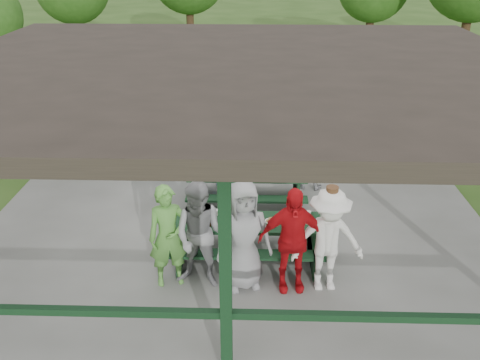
{
  "coord_description": "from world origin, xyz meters",
  "views": [
    {
      "loc": [
        0.33,
        -8.85,
        5.3
      ],
      "look_at": [
        0.07,
        -0.3,
        1.21
      ],
      "focal_mm": 38.0,
      "sensor_mm": 36.0,
      "label": 1
    }
  ],
  "objects_px": {
    "picnic_table_far": "(247,185)",
    "spectator_blue": "(164,141)",
    "contestant_white_fedora": "(328,241)",
    "picnic_table_near": "(247,234)",
    "contestant_green": "(168,236)",
    "pickup_truck": "(308,76)",
    "spectator_lblue": "(227,155)",
    "contestant_grey_mid": "(243,236)",
    "farm_trailer": "(182,85)",
    "contestant_red": "(292,240)",
    "spectator_grey": "(308,158)",
    "contestant_grey_left": "(201,236)"
  },
  "relations": [
    {
      "from": "contestant_grey_mid",
      "to": "contestant_red",
      "type": "distance_m",
      "value": 0.77
    },
    {
      "from": "picnic_table_far",
      "to": "spectator_blue",
      "type": "distance_m",
      "value": 2.39
    },
    {
      "from": "spectator_grey",
      "to": "farm_trailer",
      "type": "distance_m",
      "value": 7.79
    },
    {
      "from": "contestant_green",
      "to": "contestant_white_fedora",
      "type": "relative_size",
      "value": 0.96
    },
    {
      "from": "contestant_red",
      "to": "contestant_white_fedora",
      "type": "relative_size",
      "value": 0.98
    },
    {
      "from": "pickup_truck",
      "to": "spectator_lblue",
      "type": "bearing_deg",
      "value": 173.5
    },
    {
      "from": "contestant_grey_mid",
      "to": "contestant_red",
      "type": "height_order",
      "value": "contestant_grey_mid"
    },
    {
      "from": "spectator_grey",
      "to": "spectator_lblue",
      "type": "bearing_deg",
      "value": 13.36
    },
    {
      "from": "contestant_green",
      "to": "pickup_truck",
      "type": "xyz_separation_m",
      "value": [
        3.25,
        11.23,
        -0.16
      ]
    },
    {
      "from": "picnic_table_near",
      "to": "spectator_grey",
      "type": "distance_m",
      "value": 3.22
    },
    {
      "from": "spectator_blue",
      "to": "pickup_truck",
      "type": "xyz_separation_m",
      "value": [
        3.98,
        7.16,
        -0.2
      ]
    },
    {
      "from": "contestant_white_fedora",
      "to": "spectator_lblue",
      "type": "distance_m",
      "value": 4.19
    },
    {
      "from": "contestant_white_fedora",
      "to": "picnic_table_near",
      "type": "bearing_deg",
      "value": 142.81
    },
    {
      "from": "spectator_blue",
      "to": "picnic_table_near",
      "type": "bearing_deg",
      "value": 118.49
    },
    {
      "from": "contestant_grey_left",
      "to": "spectator_blue",
      "type": "relative_size",
      "value": 1.0
    },
    {
      "from": "picnic_table_far",
      "to": "spectator_lblue",
      "type": "relative_size",
      "value": 1.66
    },
    {
      "from": "picnic_table_far",
      "to": "spectator_grey",
      "type": "bearing_deg",
      "value": 34.07
    },
    {
      "from": "contestant_red",
      "to": "pickup_truck",
      "type": "height_order",
      "value": "contestant_red"
    },
    {
      "from": "picnic_table_near",
      "to": "contestant_white_fedora",
      "type": "bearing_deg",
      "value": -32.56
    },
    {
      "from": "contestant_green",
      "to": "spectator_blue",
      "type": "bearing_deg",
      "value": 83.73
    },
    {
      "from": "contestant_white_fedora",
      "to": "spectator_lblue",
      "type": "xyz_separation_m",
      "value": [
        -1.8,
        3.78,
        -0.15
      ]
    },
    {
      "from": "spectator_grey",
      "to": "contestant_white_fedora",
      "type": "bearing_deg",
      "value": 103.91
    },
    {
      "from": "contestant_red",
      "to": "spectator_lblue",
      "type": "bearing_deg",
      "value": 104.02
    },
    {
      "from": "contestant_green",
      "to": "farm_trailer",
      "type": "xyz_separation_m",
      "value": [
        -1.2,
        10.49,
        -0.33
      ]
    },
    {
      "from": "contestant_white_fedora",
      "to": "pickup_truck",
      "type": "height_order",
      "value": "contestant_white_fedora"
    },
    {
      "from": "contestant_red",
      "to": "pickup_truck",
      "type": "relative_size",
      "value": 0.3
    },
    {
      "from": "farm_trailer",
      "to": "spectator_blue",
      "type": "bearing_deg",
      "value": -104.18
    },
    {
      "from": "contestant_grey_mid",
      "to": "pickup_truck",
      "type": "bearing_deg",
      "value": 64.97
    },
    {
      "from": "picnic_table_near",
      "to": "contestant_green",
      "type": "relative_size",
      "value": 1.5
    },
    {
      "from": "spectator_lblue",
      "to": "farm_trailer",
      "type": "distance_m",
      "value": 7.05
    },
    {
      "from": "spectator_blue",
      "to": "farm_trailer",
      "type": "distance_m",
      "value": 6.44
    },
    {
      "from": "picnic_table_near",
      "to": "contestant_grey_mid",
      "type": "height_order",
      "value": "contestant_grey_mid"
    },
    {
      "from": "pickup_truck",
      "to": "farm_trailer",
      "type": "height_order",
      "value": "pickup_truck"
    },
    {
      "from": "spectator_blue",
      "to": "contestant_red",
      "type": "bearing_deg",
      "value": 120.72
    },
    {
      "from": "contestant_grey_mid",
      "to": "spectator_blue",
      "type": "distance_m",
      "value": 4.53
    },
    {
      "from": "spectator_lblue",
      "to": "pickup_truck",
      "type": "bearing_deg",
      "value": -91.41
    },
    {
      "from": "contestant_green",
      "to": "contestant_grey_left",
      "type": "height_order",
      "value": "contestant_grey_left"
    },
    {
      "from": "contestant_grey_mid",
      "to": "pickup_truck",
      "type": "height_order",
      "value": "contestant_grey_mid"
    },
    {
      "from": "spectator_blue",
      "to": "contestant_green",
      "type": "bearing_deg",
      "value": 97.85
    },
    {
      "from": "spectator_lblue",
      "to": "spectator_blue",
      "type": "bearing_deg",
      "value": 3.32
    },
    {
      "from": "picnic_table_near",
      "to": "picnic_table_far",
      "type": "xyz_separation_m",
      "value": [
        -0.03,
        2.0,
        -0.01
      ]
    },
    {
      "from": "spectator_blue",
      "to": "contestant_white_fedora",
      "type": "bearing_deg",
      "value": 125.95
    },
    {
      "from": "spectator_grey",
      "to": "spectator_blue",
      "type": "bearing_deg",
      "value": 7.68
    },
    {
      "from": "pickup_truck",
      "to": "contestant_green",
      "type": "bearing_deg",
      "value": 175.88
    },
    {
      "from": "picnic_table_far",
      "to": "contestant_green",
      "type": "xyz_separation_m",
      "value": [
        -1.21,
        -2.76,
        0.41
      ]
    },
    {
      "from": "contestant_white_fedora",
      "to": "farm_trailer",
      "type": "xyz_separation_m",
      "value": [
        -3.74,
        10.55,
        -0.35
      ]
    },
    {
      "from": "picnic_table_far",
      "to": "farm_trailer",
      "type": "xyz_separation_m",
      "value": [
        -2.42,
        7.73,
        0.08
      ]
    },
    {
      "from": "picnic_table_near",
      "to": "contestant_white_fedora",
      "type": "xyz_separation_m",
      "value": [
        1.29,
        -0.82,
        0.42
      ]
    },
    {
      "from": "spectator_blue",
      "to": "contestant_grey_mid",
      "type": "bearing_deg",
      "value": 112.9
    },
    {
      "from": "contestant_red",
      "to": "picnic_table_near",
      "type": "bearing_deg",
      "value": 126.92
    }
  ]
}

